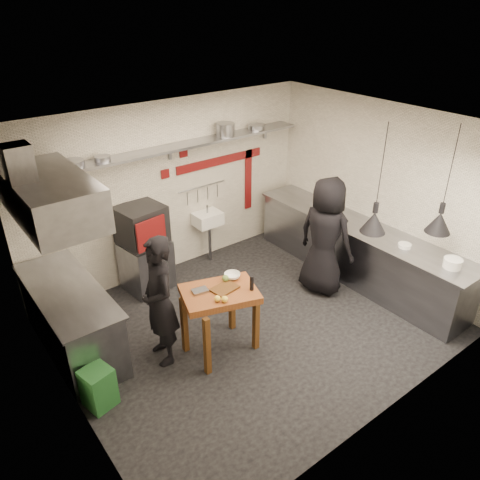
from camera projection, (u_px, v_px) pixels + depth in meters
floor at (253, 325)px, 6.64m from camera, size 5.00×5.00×0.00m
ceiling at (256, 129)px, 5.31m from camera, size 5.00×5.00×0.00m
wall_back at (171, 189)px, 7.44m from camera, size 5.00×0.04×2.80m
wall_front at (391, 318)px, 4.51m from camera, size 5.00×0.04×2.80m
wall_left at (59, 309)px, 4.63m from camera, size 0.04×4.20×2.80m
wall_right at (378, 192)px, 7.32m from camera, size 0.04×4.20×2.80m
red_band_horiz at (220, 161)px, 7.81m from camera, size 1.70×0.02×0.14m
red_band_vert at (248, 180)px, 8.36m from camera, size 0.14×0.02×1.10m
red_tile_a at (184, 153)px, 7.30m from camera, size 0.14×0.02×0.14m
red_tile_b at (165, 174)px, 7.24m from camera, size 0.14×0.02×0.14m
back_shelf at (174, 148)px, 6.98m from camera, size 4.60×0.34×0.04m
shelf_bracket_left at (43, 178)px, 6.11m from camera, size 0.04×0.06×0.24m
shelf_bracket_mid at (170, 152)px, 7.13m from camera, size 0.04×0.06×0.24m
shelf_bracket_right at (265, 131)px, 8.15m from camera, size 0.04×0.06×0.24m
pan_far_left at (73, 164)px, 6.13m from camera, size 0.36×0.36×0.09m
pan_mid_left at (102, 158)px, 6.35m from camera, size 0.24×0.24×0.07m
stock_pot at (225, 129)px, 7.43m from camera, size 0.36×0.36×0.20m
pan_right at (256, 127)px, 7.80m from camera, size 0.36×0.36×0.08m
oven_stand at (147, 265)px, 7.30m from camera, size 0.74×0.69×0.80m
combi_oven at (141, 224)px, 7.01m from camera, size 0.72×0.68×0.58m
oven_door at (151, 234)px, 6.74m from camera, size 0.49×0.10×0.46m
oven_glass at (150, 232)px, 6.79m from camera, size 0.32×0.06×0.34m
hand_sink at (208, 219)px, 7.91m from camera, size 0.46×0.34×0.22m
sink_tap at (207, 209)px, 7.82m from camera, size 0.03×0.03×0.14m
sink_drain at (210, 243)px, 8.09m from camera, size 0.06×0.06×0.66m
utensil_rail at (202, 187)px, 7.75m from camera, size 0.90×0.02×0.02m
counter_right at (356, 252)px, 7.58m from camera, size 0.70×3.80×0.90m
counter_right_top at (360, 226)px, 7.36m from camera, size 0.76×3.90×0.03m
plate_stack at (453, 263)px, 6.20m from camera, size 0.32×0.32×0.13m
small_bowl_right at (405, 245)px, 6.72m from camera, size 0.21×0.21×0.05m
counter_left at (72, 320)px, 6.00m from camera, size 0.70×1.90×0.90m
counter_left_top at (66, 290)px, 5.78m from camera, size 0.76×2.00×0.03m
extractor_hood at (51, 197)px, 5.23m from camera, size 0.78×1.60×0.50m
hood_duct at (19, 168)px, 4.91m from camera, size 0.28×0.28×0.50m
green_bin at (98, 388)px, 5.25m from camera, size 0.37×0.37×0.50m
prep_table at (220, 321)px, 5.98m from camera, size 1.07×0.90×0.92m
cutting_board at (225, 288)px, 5.79m from camera, size 0.36×0.28×0.02m
pepper_mill at (252, 283)px, 5.74m from camera, size 0.07×0.07×0.20m
lemon_a at (217, 299)px, 5.55m from camera, size 0.09×0.09×0.08m
lemon_b at (225, 299)px, 5.54m from camera, size 0.10×0.10×0.08m
veg_ball at (225, 278)px, 5.92m from camera, size 0.11×0.11×0.09m
steel_tray at (200, 291)px, 5.74m from camera, size 0.22×0.16×0.03m
bowl at (232, 276)px, 6.01m from camera, size 0.24×0.24×0.07m
heat_lamp_near at (380, 180)px, 5.97m from camera, size 0.39×0.39×1.49m
heat_lamp_far at (448, 181)px, 5.89m from camera, size 0.40×0.40×1.46m
chef_left at (159, 302)px, 5.66m from camera, size 0.50×0.68×1.73m
chef_right at (325, 236)px, 7.02m from camera, size 0.75×1.00×1.86m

